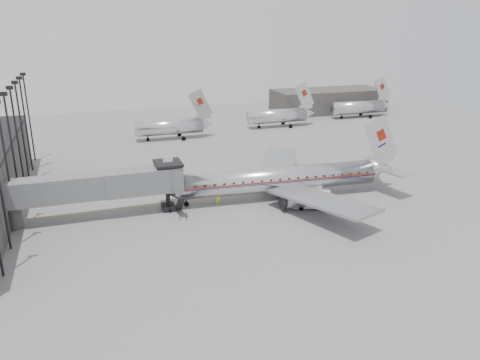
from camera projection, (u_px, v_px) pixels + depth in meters
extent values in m
plane|color=slate|center=(245.00, 211.00, 60.66)|extent=(160.00, 160.00, 0.00)
cube|color=#3D3937|center=(328.00, 101.00, 127.19)|extent=(30.00, 12.00, 6.00)
cube|color=gold|center=(251.00, 193.00, 66.95)|extent=(60.00, 0.15, 0.01)
cube|color=#57595C|center=(61.00, 189.00, 55.83)|extent=(12.00, 2.80, 3.00)
cube|color=#57595C|center=(138.00, 181.00, 58.56)|extent=(8.00, 3.00, 3.10)
cube|color=#57595C|center=(169.00, 177.00, 60.14)|extent=(3.20, 3.60, 3.20)
cube|color=black|center=(168.00, 163.00, 59.53)|extent=(3.40, 3.80, 0.30)
cube|color=white|center=(168.00, 159.00, 59.37)|extent=(1.20, 0.15, 0.80)
cylinder|color=black|center=(168.00, 200.00, 60.62)|extent=(0.56, 0.56, 2.80)
cube|color=black|center=(168.00, 207.00, 60.95)|extent=(1.60, 2.20, 0.70)
cylinder|color=black|center=(170.00, 210.00, 60.07)|extent=(0.30, 0.60, 0.60)
cylinder|color=black|center=(167.00, 205.00, 61.87)|extent=(0.30, 0.60, 0.60)
cylinder|color=#3D3937|center=(15.00, 217.00, 55.10)|extent=(1.60, 1.60, 2.80)
cube|color=black|center=(180.00, 204.00, 58.85)|extent=(0.90, 3.20, 2.90)
cylinder|color=black|center=(0.00, 183.00, 48.12)|extent=(0.24, 0.24, 15.00)
cylinder|color=black|center=(7.00, 167.00, 53.50)|extent=(0.24, 0.24, 15.00)
cylinder|color=black|center=(13.00, 154.00, 58.88)|extent=(0.24, 0.24, 15.00)
cube|color=black|center=(3.00, 94.00, 56.48)|extent=(0.90, 0.25, 0.50)
cylinder|color=black|center=(18.00, 143.00, 64.27)|extent=(0.24, 0.24, 15.00)
cube|color=black|center=(10.00, 88.00, 61.87)|extent=(0.90, 0.25, 0.50)
cylinder|color=black|center=(22.00, 133.00, 69.65)|extent=(0.24, 0.24, 15.00)
cube|color=black|center=(15.00, 82.00, 67.25)|extent=(0.90, 0.25, 0.50)
cylinder|color=black|center=(26.00, 125.00, 75.04)|extent=(0.24, 0.24, 15.00)
cube|color=black|center=(19.00, 78.00, 72.63)|extent=(0.90, 0.25, 0.50)
cylinder|color=black|center=(29.00, 118.00, 80.42)|extent=(0.24, 0.24, 15.00)
cube|color=black|center=(23.00, 74.00, 78.02)|extent=(0.90, 0.25, 0.50)
cylinder|color=silver|center=(169.00, 127.00, 96.91)|extent=(14.00, 3.20, 3.20)
cube|color=silver|center=(200.00, 104.00, 97.56)|extent=(5.17, 0.26, 6.52)
cylinder|color=black|center=(148.00, 139.00, 96.21)|extent=(0.24, 0.24, 1.00)
cylinder|color=silver|center=(277.00, 116.00, 108.38)|extent=(14.00, 3.20, 3.20)
cube|color=silver|center=(304.00, 95.00, 109.04)|extent=(5.17, 0.26, 6.52)
cylinder|color=black|center=(259.00, 126.00, 107.69)|extent=(0.24, 0.24, 1.00)
cylinder|color=silver|center=(358.00, 107.00, 119.25)|extent=(14.00, 3.20, 3.20)
cube|color=silver|center=(382.00, 89.00, 119.91)|extent=(5.17, 0.26, 6.52)
cylinder|color=black|center=(342.00, 117.00, 118.56)|extent=(0.24, 0.24, 1.00)
cylinder|color=silver|center=(279.00, 179.00, 64.28)|extent=(27.76, 5.47, 3.40)
cone|color=silver|center=(168.00, 188.00, 60.72)|extent=(3.01, 3.60, 3.40)
cone|color=silver|center=(380.00, 168.00, 67.80)|extent=(3.91, 3.50, 3.23)
cube|color=maroon|center=(279.00, 177.00, 64.21)|extent=(27.76, 5.52, 0.17)
cube|color=#0F0A5C|center=(279.00, 179.00, 64.28)|extent=(27.76, 5.52, 0.09)
cube|color=silver|center=(381.00, 140.00, 66.38)|extent=(5.65, 0.70, 7.06)
cube|color=gray|center=(278.00, 163.00, 72.61)|extent=(11.43, 15.34, 1.09)
cube|color=gray|center=(322.00, 200.00, 57.43)|extent=(9.71, 15.55, 1.09)
cylinder|color=gray|center=(271.00, 178.00, 69.24)|extent=(3.26, 2.16, 1.93)
cylinder|color=gray|center=(294.00, 201.00, 60.46)|extent=(3.26, 2.16, 1.93)
cylinder|color=black|center=(186.00, 202.00, 61.95)|extent=(0.18, 0.18, 1.20)
cylinder|color=black|center=(285.00, 187.00, 67.59)|extent=(0.24, 0.24, 1.29)
cylinder|color=black|center=(285.00, 188.00, 67.66)|extent=(0.94, 0.39, 0.92)
cylinder|color=black|center=(297.00, 198.00, 63.20)|extent=(0.24, 0.24, 1.29)
cylinder|color=black|center=(297.00, 200.00, 63.27)|extent=(0.94, 0.39, 0.92)
cube|color=#BDBCBE|center=(317.00, 199.00, 61.07)|extent=(3.86, 3.00, 1.99)
cube|color=#BDBCBE|center=(299.00, 202.00, 61.29)|extent=(2.07, 2.23, 1.33)
cube|color=black|center=(299.00, 198.00, 61.11)|extent=(1.64, 1.91, 0.57)
cylinder|color=black|center=(301.00, 208.00, 60.66)|extent=(0.65, 0.44, 0.61)
cylinder|color=black|center=(300.00, 203.00, 62.28)|extent=(0.65, 0.44, 0.61)
cylinder|color=black|center=(325.00, 209.00, 60.53)|extent=(0.65, 0.44, 0.61)
cylinder|color=black|center=(323.00, 204.00, 62.15)|extent=(0.65, 0.44, 0.61)
cube|color=black|center=(287.00, 193.00, 64.22)|extent=(2.25, 1.88, 1.39)
cube|color=black|center=(287.00, 198.00, 64.45)|extent=(2.37, 2.00, 0.12)
cylinder|color=black|center=(285.00, 201.00, 63.60)|extent=(0.32, 0.18, 0.30)
cylinder|color=black|center=(294.00, 199.00, 64.38)|extent=(0.32, 0.18, 0.30)
cylinder|color=black|center=(279.00, 198.00, 64.56)|extent=(0.32, 0.18, 0.30)
cylinder|color=black|center=(289.00, 196.00, 65.34)|extent=(0.32, 0.18, 0.30)
cube|color=silver|center=(314.00, 189.00, 65.43)|extent=(2.59, 2.29, 1.51)
cube|color=black|center=(313.00, 195.00, 65.69)|extent=(2.73, 2.43, 0.13)
cylinder|color=black|center=(308.00, 197.00, 65.13)|extent=(0.35, 0.24, 0.32)
cylinder|color=black|center=(320.00, 197.00, 65.06)|extent=(0.35, 0.24, 0.32)
cylinder|color=black|center=(307.00, 193.00, 66.35)|extent=(0.35, 0.24, 0.32)
cylinder|color=black|center=(319.00, 194.00, 66.28)|extent=(0.35, 0.24, 0.32)
imported|color=yellow|center=(218.00, 198.00, 62.22)|extent=(0.86, 0.81, 1.97)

